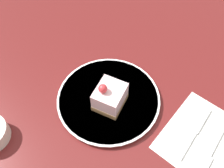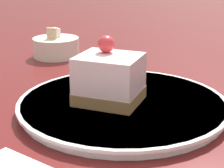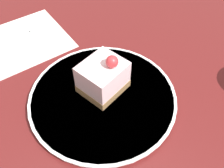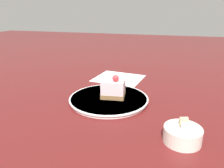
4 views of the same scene
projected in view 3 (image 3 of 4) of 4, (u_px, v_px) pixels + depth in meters
name	position (u px, v px, depth m)	size (l,w,h in m)	color
ground_plane	(92.00, 108.00, 0.47)	(4.00, 4.00, 0.00)	#5B1919
plate	(101.00, 96.00, 0.47)	(0.28, 0.28, 0.01)	white
cake_slice	(103.00, 77.00, 0.46)	(0.08, 0.09, 0.08)	olive
napkin	(21.00, 42.00, 0.59)	(0.21, 0.24, 0.00)	white
fork	(22.00, 32.00, 0.61)	(0.03, 0.16, 0.00)	silver
knife	(19.00, 49.00, 0.57)	(0.03, 0.17, 0.00)	silver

